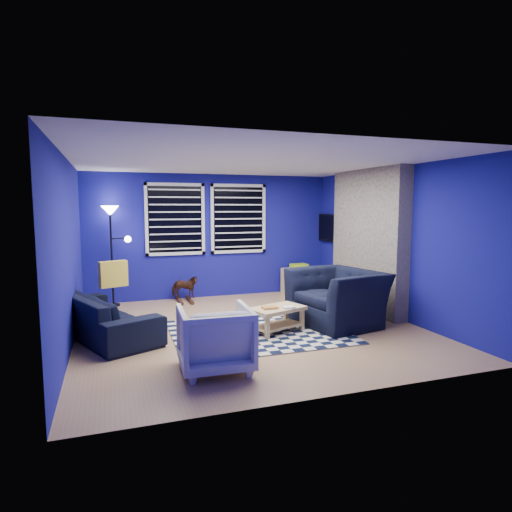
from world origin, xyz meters
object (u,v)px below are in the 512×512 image
at_px(cabinet, 299,280).
at_px(tv, 331,228).
at_px(rocking_horse, 184,287).
at_px(floor_lamp, 112,224).
at_px(coffee_table, 277,314).
at_px(sofa, 104,315).
at_px(armchair_big, 337,298).
at_px(armchair_bent, 215,338).

bearing_deg(cabinet, tv, -32.34).
distance_m(rocking_horse, floor_lamp, 1.79).
xyz_separation_m(rocking_horse, coffee_table, (0.95, -2.48, -0.02)).
bearing_deg(cabinet, rocking_horse, 169.18).
bearing_deg(tv, coffee_table, -132.47).
distance_m(cabinet, floor_lamp, 3.97).
height_order(tv, floor_lamp, floor_lamp).
relative_size(tv, sofa, 0.47).
xyz_separation_m(armchair_big, rocking_horse, (-2.01, 2.37, -0.13)).
bearing_deg(tv, armchair_big, -115.94).
relative_size(rocking_horse, floor_lamp, 0.29).
bearing_deg(armchair_bent, tv, -131.03).
bearing_deg(cabinet, coffee_table, -133.22).
xyz_separation_m(coffee_table, floor_lamp, (-2.25, 2.58, 1.25)).
bearing_deg(armchair_bent, sofa, -52.86).
bearing_deg(coffee_table, armchair_big, 6.40).
bearing_deg(armchair_big, tv, 142.14).
bearing_deg(coffee_table, cabinet, 59.37).
bearing_deg(armchair_big, floor_lamp, -138.60).
distance_m(rocking_horse, cabinet, 2.47).
relative_size(sofa, cabinet, 2.89).
relative_size(sofa, rocking_horse, 3.94).
height_order(armchair_big, armchair_bent, armchair_big).
height_order(armchair_big, coffee_table, armchair_big).
distance_m(tv, armchair_bent, 4.92).
relative_size(armchair_bent, coffee_table, 0.90).
bearing_deg(armchair_bent, rocking_horse, -91.00).
distance_m(armchair_bent, rocking_horse, 3.62).
distance_m(sofa, floor_lamp, 2.30).
bearing_deg(rocking_horse, coffee_table, -135.12).
distance_m(sofa, armchair_bent, 2.15).
bearing_deg(floor_lamp, cabinet, -0.35).
height_order(tv, armchair_big, tv).
height_order(coffee_table, cabinet, cabinet).
bearing_deg(sofa, coffee_table, -128.63).
distance_m(sofa, cabinet, 4.37).
xyz_separation_m(armchair_bent, coffee_table, (1.20, 1.13, -0.09)).
distance_m(tv, rocking_horse, 3.29).
bearing_deg(floor_lamp, armchair_bent, -74.22).
xyz_separation_m(tv, coffee_table, (-2.14, -2.34, -1.12)).
xyz_separation_m(tv, rocking_horse, (-3.09, 0.15, -1.10)).
distance_m(sofa, coffee_table, 2.49).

